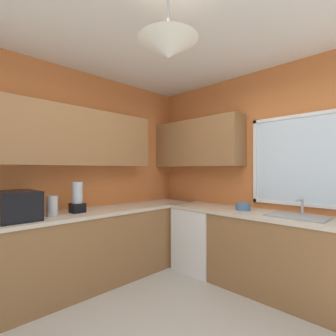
{
  "coord_description": "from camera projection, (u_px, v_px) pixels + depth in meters",
  "views": [
    {
      "loc": [
        1.29,
        -1.28,
        1.4
      ],
      "look_at": [
        -0.75,
        0.74,
        1.42
      ],
      "focal_mm": 26.85,
      "sensor_mm": 36.0,
      "label": 1
    }
  ],
  "objects": [
    {
      "name": "room_shell",
      "position": [
        151.0,
        126.0,
        2.78
      ],
      "size": [
        3.85,
        3.9,
        2.76
      ],
      "color": "#D17238",
      "rests_on": "ground_plane"
    },
    {
      "name": "microwave",
      "position": [
        17.0,
        206.0,
        2.5
      ],
      "size": [
        0.48,
        0.36,
        0.29
      ],
      "primitive_type": "cube",
      "color": "black",
      "rests_on": "counter_run_left"
    },
    {
      "name": "bowl",
      "position": [
        243.0,
        207.0,
        3.12
      ],
      "size": [
        0.18,
        0.18,
        0.09
      ],
      "primitive_type": "cylinder",
      "color": "#4C7099",
      "rests_on": "counter_run_back"
    },
    {
      "name": "dishwasher",
      "position": [
        201.0,
        239.0,
        3.54
      ],
      "size": [
        0.6,
        0.6,
        0.85
      ],
      "primitive_type": "cube",
      "color": "white",
      "rests_on": "ground_plane"
    },
    {
      "name": "kettle",
      "position": [
        52.0,
        206.0,
        2.73
      ],
      "size": [
        0.11,
        0.11,
        0.22
      ],
      "primitive_type": "cylinder",
      "color": "#B7B7BC",
      "rests_on": "counter_run_left"
    },
    {
      "name": "counter_run_back",
      "position": [
        283.0,
        256.0,
        2.78
      ],
      "size": [
        2.94,
        0.65,
        0.9
      ],
      "color": "olive",
      "rests_on": "ground_plane"
    },
    {
      "name": "counter_run_left",
      "position": [
        74.0,
        252.0,
        2.91
      ],
      "size": [
        0.65,
        3.51,
        0.9
      ],
      "color": "olive",
      "rests_on": "ground_plane"
    },
    {
      "name": "sink_assembly",
      "position": [
        298.0,
        216.0,
        2.67
      ],
      "size": [
        0.58,
        0.4,
        0.19
      ],
      "color": "#9EA0A5",
      "rests_on": "counter_run_back"
    },
    {
      "name": "blender_appliance",
      "position": [
        77.0,
        199.0,
        2.95
      ],
      "size": [
        0.15,
        0.15,
        0.36
      ],
      "color": "black",
      "rests_on": "counter_run_left"
    }
  ]
}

